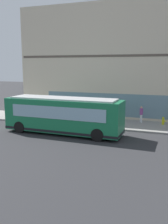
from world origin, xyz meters
name	(u,v)px	position (x,y,z in m)	size (l,w,h in m)	color
ground	(96,137)	(0.00, 0.00, 0.00)	(120.00, 120.00, 0.00)	#2D2D30
sidewalk_curb	(110,123)	(4.78, 0.00, 0.07)	(4.36, 40.00, 0.15)	gray
building_corner	(124,62)	(10.78, 0.00, 6.08)	(7.70, 22.46, 12.17)	beige
city_bus_nearside	(63,116)	(0.08, 2.94, 1.55)	(2.78, 10.09, 3.07)	#197247
fire_hydrant	(163,121)	(5.73, -4.95, 0.51)	(0.35, 0.35, 0.74)	gold
pedestrian_by_light_pole	(141,113)	(5.96, -2.83, 1.07)	(0.32, 0.32, 1.61)	silver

